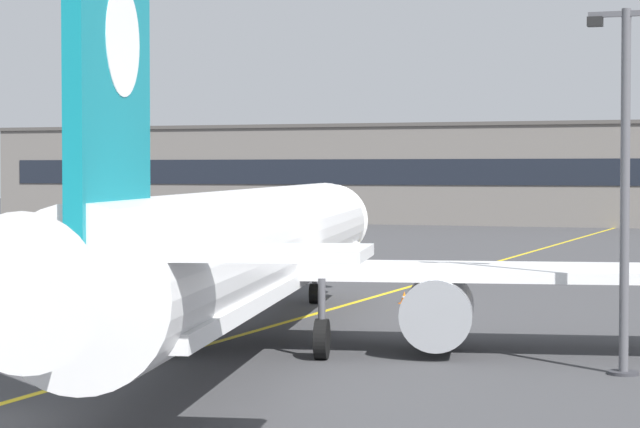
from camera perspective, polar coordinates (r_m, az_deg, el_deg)
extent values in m
cube|color=yellow|center=(58.16, 1.91, -3.92)|extent=(6.87, 179.89, 0.01)
cylinder|color=white|center=(42.26, -3.05, -1.41)|extent=(10.98, 36.03, 3.80)
cone|color=white|center=(61.29, 0.38, -0.34)|extent=(4.06, 3.27, 3.61)
cone|color=white|center=(23.52, -12.07, -3.22)|extent=(3.36, 3.32, 2.85)
cube|color=white|center=(42.33, -3.04, -2.82)|extent=(10.32, 33.19, 0.44)
cube|color=black|center=(59.39, 0.14, 0.22)|extent=(3.01, 1.65, 0.60)
cube|color=white|center=(42.90, -2.89, -2.51)|extent=(32.31, 11.15, 0.36)
cylinder|color=gray|center=(43.65, -11.18, -4.07)|extent=(2.98, 3.99, 2.30)
cylinder|color=black|center=(45.39, -10.41, -3.83)|extent=(1.95, 0.57, 1.95)
cylinder|color=gray|center=(41.31, 5.35, -4.38)|extent=(2.98, 3.99, 2.30)
cylinder|color=black|center=(43.15, 5.46, -4.11)|extent=(1.95, 0.57, 1.95)
cube|color=#0F7A89|center=(26.91, -9.50, 6.30)|extent=(1.36, 4.78, 7.20)
cylinder|color=white|center=(27.26, -9.32, 7.76)|extent=(0.91, 2.44, 2.40)
cube|color=white|center=(26.32, -9.85, -1.66)|extent=(11.34, 4.96, 0.24)
cylinder|color=#4C4C51|center=(56.67, -0.25, -2.59)|extent=(0.24, 0.24, 1.60)
cylinder|color=black|center=(56.76, -0.25, -3.62)|extent=(0.57, 0.96, 0.90)
cylinder|color=#4C4C51|center=(41.04, -7.15, -3.94)|extent=(0.24, 0.24, 1.60)
cylinder|color=black|center=(41.17, -7.14, -5.50)|extent=(0.65, 1.35, 1.30)
cylinder|color=#4C4C51|center=(40.01, 0.08, -4.08)|extent=(0.24, 0.24, 1.60)
cylinder|color=black|center=(40.15, 0.08, -5.68)|extent=(0.65, 1.35, 1.30)
cylinder|color=#515156|center=(37.90, 13.64, 0.95)|extent=(0.28, 0.28, 10.72)
cylinder|color=#333338|center=(38.36, 13.57, -7.00)|extent=(0.90, 0.90, 0.10)
cube|color=#515156|center=(38.16, 13.70, 8.80)|extent=(2.20, 0.16, 0.16)
cube|color=black|center=(38.24, 12.34, 8.50)|extent=(0.44, 0.36, 0.28)
cone|color=orange|center=(56.91, 3.83, -3.78)|extent=(0.36, 0.36, 0.55)
cylinder|color=white|center=(56.90, 3.83, -3.76)|extent=(0.23, 0.23, 0.07)
cube|color=orange|center=(56.93, 3.83, -4.05)|extent=(0.44, 0.44, 0.03)
cube|color=slate|center=(139.52, 11.61, 1.71)|extent=(138.31, 12.00, 10.73)
cube|color=black|center=(133.53, 11.25, 1.87)|extent=(132.78, 0.12, 2.80)
cube|color=#4E4A47|center=(139.61, 11.62, 4.00)|extent=(138.71, 12.40, 0.40)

